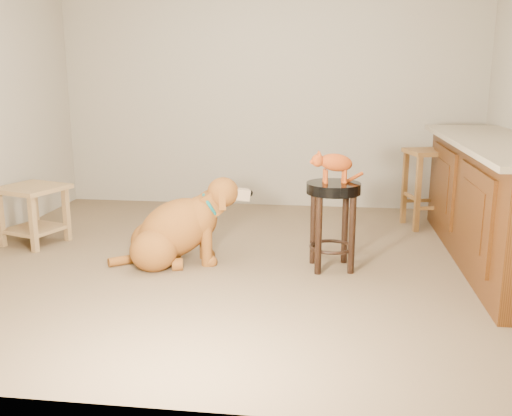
# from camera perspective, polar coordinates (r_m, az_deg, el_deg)

# --- Properties ---
(floor) EXTENTS (4.50, 4.00, 0.01)m
(floor) POSITION_cam_1_polar(r_m,az_deg,el_deg) (4.44, -1.54, -5.45)
(floor) COLOR brown
(floor) RESTS_ON ground
(room_shell) EXTENTS (4.54, 4.04, 2.62)m
(room_shell) POSITION_cam_1_polar(r_m,az_deg,el_deg) (4.21, -1.69, 16.71)
(room_shell) COLOR gray
(room_shell) RESTS_ON ground
(cabinet_run) EXTENTS (0.70, 2.56, 0.94)m
(cabinet_run) POSITION_cam_1_polar(r_m,az_deg,el_deg) (4.74, 22.98, 0.21)
(cabinet_run) COLOR #49260D
(cabinet_run) RESTS_ON ground
(padded_stool) EXTENTS (0.40, 0.40, 0.65)m
(padded_stool) POSITION_cam_1_polar(r_m,az_deg,el_deg) (4.22, 7.69, -0.01)
(padded_stool) COLOR black
(padded_stool) RESTS_ON ground
(wood_stool) EXTENTS (0.49, 0.49, 0.74)m
(wood_stool) POSITION_cam_1_polar(r_m,az_deg,el_deg) (5.60, 16.77, 2.01)
(wood_stool) COLOR brown
(wood_stool) RESTS_ON ground
(side_table) EXTENTS (0.61, 0.61, 0.50)m
(side_table) POSITION_cam_1_polar(r_m,az_deg,el_deg) (5.19, -21.40, 0.19)
(side_table) COLOR olive
(side_table) RESTS_ON ground
(golden_retriever) EXTENTS (1.08, 0.65, 0.71)m
(golden_retriever) POSITION_cam_1_polar(r_m,az_deg,el_deg) (4.38, -7.93, -2.22)
(golden_retriever) COLOR brown
(golden_retriever) RESTS_ON ground
(tabby_kitten) EXTENTS (0.40, 0.21, 0.26)m
(tabby_kitten) POSITION_cam_1_polar(r_m,az_deg,el_deg) (4.16, 7.70, 4.43)
(tabby_kitten) COLOR #8D350E
(tabby_kitten) RESTS_ON padded_stool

